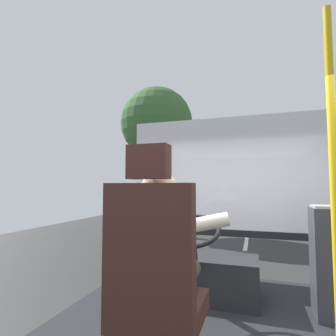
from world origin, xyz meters
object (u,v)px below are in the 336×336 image
parked_car_red (318,205)px  parked_car_silver (304,200)px  driver_seat (155,285)px  steering_console (201,273)px  fare_box (330,262)px  handrail_pole (334,189)px  bus_driver (162,249)px

parked_car_red → parked_car_silver: bearing=91.3°
driver_seat → steering_console: driver_seat is taller
fare_box → handrail_pole: bearing=-100.6°
driver_seat → steering_console: 1.32m
handrail_pole → parked_car_red: (3.43, 17.71, -1.23)m
handrail_pole → parked_car_silver: (3.32, 22.40, -1.11)m
fare_box → parked_car_silver: size_ratio=0.21×
parked_car_red → parked_car_silver: parked_car_silver is taller
bus_driver → handrail_pole: 1.04m
bus_driver → fare_box: bus_driver is taller
handrail_pole → parked_car_silver: size_ratio=0.50×
fare_box → parked_car_red: fare_box is taller
parked_car_red → driver_seat: bearing=-103.7°
bus_driver → steering_console: 1.26m
bus_driver → fare_box: 1.55m
handrail_pole → parked_car_red: bearing=79.0°
handrail_pole → parked_car_silver: handrail_pole is taller
parked_car_red → parked_car_silver: size_ratio=0.92×
bus_driver → fare_box: size_ratio=0.83×
steering_console → parked_car_red: bearing=75.3°
fare_box → steering_console: bearing=174.2°
steering_console → fare_box: 1.14m
handrail_pole → parked_car_silver: 22.67m
steering_console → parked_car_silver: (4.28, 21.45, -0.27)m
bus_driver → handrail_pole: size_ratio=0.36×
parked_car_red → handrail_pole: bearing=-101.0°
driver_seat → parked_car_red: driver_seat is taller
parked_car_silver → driver_seat: bearing=-100.7°
steering_console → parked_car_red: steering_console is taller
handrail_pole → fare_box: handrail_pole is taller
steering_console → handrail_pole: 1.59m
parked_car_silver → bus_driver: bearing=-100.7°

